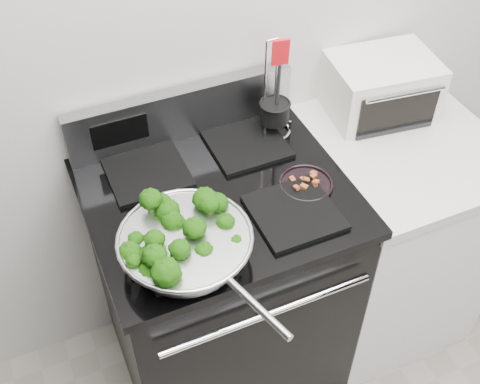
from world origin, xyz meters
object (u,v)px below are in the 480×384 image
skillet (186,245)px  utensil_holder (274,116)px  toaster_oven (381,87)px  gas_range (221,284)px  bacon_plate (306,181)px

skillet → utensil_holder: utensil_holder is taller
utensil_holder → toaster_oven: utensil_holder is taller
toaster_oven → utensil_holder: bearing=-173.9°
gas_range → toaster_oven: size_ratio=2.94×
gas_range → bacon_plate: gas_range is taller
bacon_plate → toaster_oven: size_ratio=0.43×
bacon_plate → utensil_holder: (0.02, 0.27, 0.05)m
utensil_holder → toaster_oven: (0.41, -0.01, 0.01)m
skillet → bacon_plate: skillet is taller
utensil_holder → bacon_plate: bearing=-84.0°
gas_range → toaster_oven: gas_range is taller
gas_range → skillet: size_ratio=2.00×
bacon_plate → utensil_holder: utensil_holder is taller
gas_range → skillet: bearing=-130.1°
gas_range → bacon_plate: 0.55m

